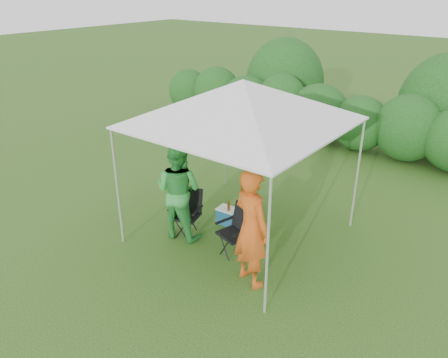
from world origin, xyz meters
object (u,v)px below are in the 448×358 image
Objects in this scene: cooler at (227,216)px; man at (251,228)px; woman at (178,190)px; chair_left at (187,209)px; canopy at (243,102)px; chair_right at (238,227)px.

man is at bearing -46.05° from cooler.
chair_left is at bearing -117.65° from woman.
canopy reaches higher than woman.
man is 1.05× the size of woman.
chair_left is (-0.80, -0.55, -1.98)m from canopy.
chair_left is 2.11× the size of cooler.
woman is at bearing 6.88° from man.
canopy reaches higher than man.
chair_right is 1.01× the size of chair_left.
cooler is at bearing -23.87° from man.
canopy is 2.34m from cooler.
man reaches higher than chair_left.
man reaches higher than cooler.
chair_right is 0.48× the size of woman.
canopy is 7.71× the size of cooler.
chair_left is at bearing -124.26° from cooler.
woman is (-0.05, -0.16, 0.42)m from chair_left.
chair_left is 0.85m from cooler.
woman is (-1.16, -0.18, 0.41)m from chair_right.
canopy reaches higher than chair_left.
canopy is at bearing -30.58° from man.
canopy is at bearing 136.13° from chair_right.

